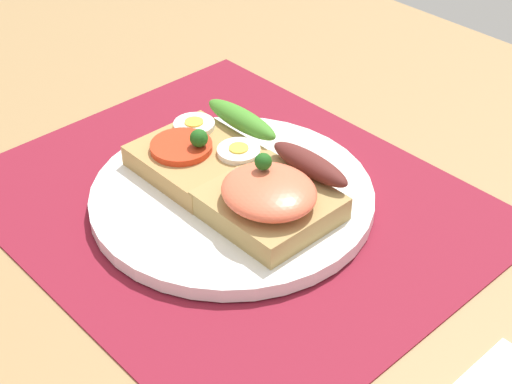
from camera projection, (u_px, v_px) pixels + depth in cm
name	position (u px, v px, depth cm)	size (l,w,h in cm)	color
ground_plane	(233.00, 219.00, 67.40)	(120.00, 90.00, 3.20)	#9B784B
placemat	(232.00, 204.00, 66.35)	(41.47, 34.83, 0.30)	maroon
plate	(232.00, 196.00, 65.88)	(24.29, 24.29, 1.25)	white
sandwich_egg_tomato	(206.00, 150.00, 67.97)	(9.89, 10.62, 4.13)	tan
sandwich_salmon	(272.00, 197.00, 61.45)	(9.65, 10.53, 5.65)	tan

